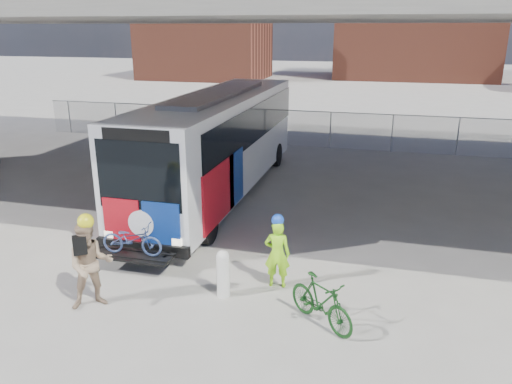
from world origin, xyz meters
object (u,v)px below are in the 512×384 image
at_px(bollard, 223,272).
at_px(bike_parked, 321,302).
at_px(cyclist_hivis, 277,252).
at_px(cyclist_tan, 90,264).
at_px(bus, 219,136).

relative_size(bollard, bike_parked, 0.63).
xyz_separation_m(bollard, cyclist_hivis, (1.07, 0.77, 0.27)).
distance_m(cyclist_tan, bike_parked, 4.93).
bearing_deg(cyclist_hivis, bollard, 30.84).
bearing_deg(cyclist_tan, bus, 54.45).
xyz_separation_m(bus, cyclist_tan, (-0.07, -8.25, -1.10)).
bearing_deg(bike_parked, bollard, 114.05).
bearing_deg(cyclist_hivis, bike_parked, 126.85).
height_order(bus, cyclist_tan, bus).
distance_m(bus, cyclist_hivis, 7.38).
xyz_separation_m(cyclist_hivis, bike_parked, (1.22, -1.36, -0.33)).
distance_m(cyclist_hivis, cyclist_tan, 4.13).
height_order(bollard, cyclist_hivis, cyclist_hivis).
bearing_deg(bike_parked, cyclist_hivis, 80.43).
xyz_separation_m(cyclist_hivis, cyclist_tan, (-3.65, -1.91, 0.15)).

